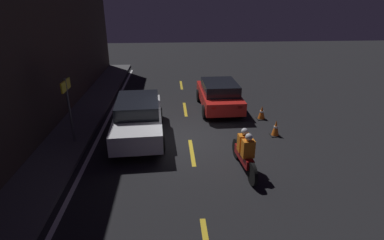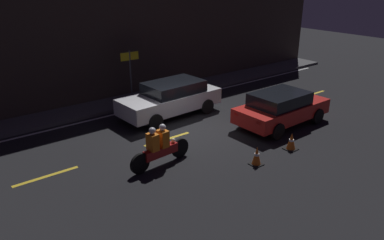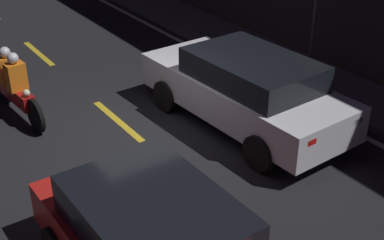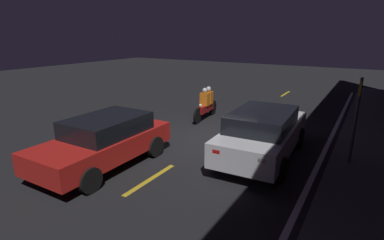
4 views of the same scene
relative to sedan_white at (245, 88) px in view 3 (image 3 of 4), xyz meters
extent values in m
plane|color=black|center=(-0.56, -1.99, -0.80)|extent=(56.00, 56.00, 0.00)
cube|color=#4C4C4F|center=(-0.56, 2.69, -0.73)|extent=(28.00, 1.68, 0.14)
cube|color=gold|center=(-6.06, -1.99, -0.79)|extent=(2.00, 0.14, 0.01)
cube|color=gold|center=(-1.56, -1.99, -0.79)|extent=(2.00, 0.14, 0.01)
cube|color=silver|center=(-0.56, 1.60, -0.79)|extent=(25.20, 0.14, 0.01)
cube|color=silver|center=(-0.06, 0.00, -0.13)|extent=(4.58, 1.99, 0.68)
cube|color=black|center=(0.17, 0.01, 0.45)|extent=(2.55, 1.72, 0.49)
cube|color=red|center=(2.19, -0.47, 0.04)|extent=(0.07, 0.20, 0.10)
cube|color=red|center=(2.13, 0.68, 0.04)|extent=(0.07, 0.20, 0.10)
cylinder|color=black|center=(-1.41, -0.94, -0.47)|extent=(0.66, 0.21, 0.65)
cylinder|color=black|center=(-1.49, 0.80, -0.47)|extent=(0.66, 0.21, 0.65)
cylinder|color=black|center=(1.38, -0.80, -0.47)|extent=(0.66, 0.21, 0.65)
cylinder|color=black|center=(1.29, 0.93, -0.47)|extent=(0.66, 0.21, 0.65)
cube|color=black|center=(2.74, -3.65, 0.36)|extent=(2.27, 1.61, 0.50)
cube|color=red|center=(0.92, -3.11, -0.04)|extent=(0.06, 0.20, 0.10)
cube|color=red|center=(0.94, -4.25, -0.04)|extent=(0.06, 0.20, 0.10)
cylinder|color=black|center=(1.67, -2.81, -0.48)|extent=(0.64, 0.19, 0.64)
cylinder|color=black|center=(-2.04, -3.47, -0.46)|extent=(0.68, 0.13, 0.68)
cylinder|color=black|center=(-3.67, -3.60, -0.46)|extent=(0.68, 0.15, 0.68)
cube|color=maroon|center=(-2.86, -3.53, -0.31)|extent=(1.27, 0.34, 0.30)
sphere|color=#F2EABF|center=(-2.33, -3.49, -0.08)|extent=(0.14, 0.14, 0.14)
cube|color=orange|center=(-2.76, -3.52, 0.12)|extent=(0.31, 0.38, 0.55)
sphere|color=silver|center=(-2.76, -3.52, 0.50)|extent=(0.22, 0.22, 0.22)
cube|color=orange|center=(-3.15, -3.56, 0.12)|extent=(0.31, 0.38, 0.55)
sphere|color=silver|center=(-3.15, -3.56, 0.50)|extent=(0.22, 0.22, 0.22)
cylinder|color=#4C4C51|center=(-0.60, 2.35, 0.54)|extent=(0.08, 0.08, 2.40)
camera|label=1|loc=(-11.00, -1.27, 4.29)|focal=28.00mm
camera|label=2|loc=(-8.67, -12.66, 5.06)|focal=35.00mm
camera|label=3|loc=(7.09, -6.08, 4.32)|focal=50.00mm
camera|label=4|loc=(8.41, 2.59, 2.85)|focal=28.00mm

